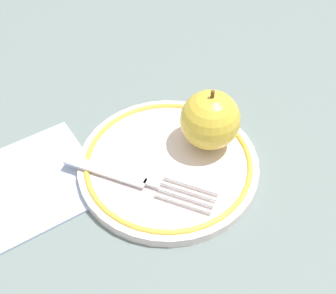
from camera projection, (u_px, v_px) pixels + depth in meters
ground_plane at (154, 171)px, 0.51m from camera, size 2.00×2.00×0.00m
plate at (168, 164)px, 0.51m from camera, size 0.20×0.20×0.01m
apple_red_whole at (210, 120)px, 0.50m from camera, size 0.06×0.06×0.07m
fork at (133, 177)px, 0.48m from camera, size 0.15×0.11×0.00m
napkin_folded at (20, 187)px, 0.49m from camera, size 0.19×0.17×0.01m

